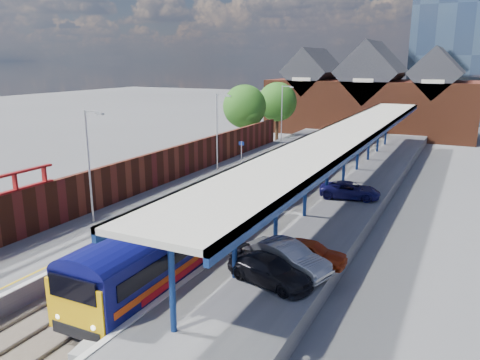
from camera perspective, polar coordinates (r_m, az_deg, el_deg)
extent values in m
plane|color=#5B5B5E|center=(48.20, 8.70, 1.20)|extent=(240.00, 240.00, 0.00)
cube|color=#473D33|center=(39.07, 4.17, -1.72)|extent=(6.00, 76.00, 0.06)
cube|color=slate|center=(39.90, 1.22, -1.20)|extent=(0.07, 76.00, 0.14)
cube|color=slate|center=(39.34, 3.12, -1.45)|extent=(0.07, 76.00, 0.14)
cube|color=slate|center=(38.77, 5.23, -1.73)|extent=(0.07, 76.00, 0.14)
cube|color=slate|center=(38.30, 7.24, -1.98)|extent=(0.07, 76.00, 0.14)
cube|color=#565659|center=(41.26, -2.90, -0.15)|extent=(5.00, 76.00, 1.00)
cube|color=#565659|center=(37.19, 12.76, -2.12)|extent=(6.00, 76.00, 1.00)
cube|color=silver|center=(40.06, 0.02, 0.20)|extent=(0.30, 76.00, 0.05)
cube|color=silver|center=(37.78, 8.61, -0.84)|extent=(0.30, 76.00, 0.05)
cube|color=yellow|center=(40.33, -0.74, 0.27)|extent=(0.14, 76.00, 0.01)
cube|color=#0B0D51|center=(24.82, -6.19, -6.75)|extent=(3.01, 16.03, 2.50)
cube|color=#0B0D51|center=(24.40, -6.26, -4.01)|extent=(3.01, 16.03, 0.60)
cube|color=#0B0D51|center=(39.21, 6.93, 1.10)|extent=(3.01, 16.03, 2.50)
cube|color=#0B0D51|center=(38.94, 6.98, 2.89)|extent=(3.01, 16.03, 0.60)
cube|color=#0B0D51|center=(54.86, 12.80, 4.62)|extent=(3.01, 16.03, 2.50)
cube|color=#0B0D51|center=(54.67, 12.87, 5.91)|extent=(3.01, 16.03, 0.60)
cube|color=#0B0D51|center=(70.94, 16.06, 6.55)|extent=(3.01, 16.03, 2.50)
cube|color=#0B0D51|center=(70.80, 16.13, 7.55)|extent=(3.01, 16.03, 0.60)
cube|color=black|center=(47.27, 8.72, 3.85)|extent=(0.04, 60.54, 0.70)
cube|color=#D8420E|center=(47.42, 8.67, 2.90)|extent=(0.03, 55.27, 0.30)
cube|color=red|center=(47.48, 8.65, 2.61)|extent=(0.03, 55.27, 0.30)
cube|color=#F2B20C|center=(19.35, -19.26, -14.56)|extent=(2.82, 0.34, 2.10)
cube|color=black|center=(18.91, -19.70, -12.41)|extent=(2.30, 0.19, 0.90)
cube|color=black|center=(21.47, -14.40, -15.42)|extent=(2.00, 2.40, 0.60)
cube|color=black|center=(76.62, 16.77, 5.83)|extent=(2.00, 2.40, 0.60)
cylinder|color=navy|center=(17.50, -8.30, -11.90)|extent=(0.24, 0.24, 4.20)
cylinder|color=navy|center=(21.43, -0.67, -6.70)|extent=(0.24, 0.24, 4.20)
cylinder|color=navy|center=(25.74, 4.41, -3.11)|extent=(0.24, 0.24, 4.20)
cylinder|color=navy|center=(30.26, 7.98, -0.55)|extent=(0.24, 0.24, 4.20)
cylinder|color=navy|center=(34.91, 10.61, 1.34)|extent=(0.24, 0.24, 4.20)
cylinder|color=navy|center=(39.64, 12.62, 2.78)|extent=(0.24, 0.24, 4.20)
cylinder|color=navy|center=(44.44, 14.20, 3.90)|extent=(0.24, 0.24, 4.20)
cylinder|color=navy|center=(49.27, 15.47, 4.81)|extent=(0.24, 0.24, 4.20)
cylinder|color=navy|center=(54.14, 16.52, 5.55)|extent=(0.24, 0.24, 4.20)
cylinder|color=navy|center=(59.03, 17.40, 6.17)|extent=(0.24, 0.24, 4.20)
cube|color=beige|center=(38.19, 13.16, 5.75)|extent=(4.50, 52.00, 0.25)
cube|color=navy|center=(38.76, 10.05, 5.80)|extent=(0.20, 52.00, 0.55)
cube|color=navy|center=(37.79, 16.33, 5.23)|extent=(0.20, 52.00, 0.55)
cylinder|color=#A5A8AA|center=(29.96, -17.91, 1.49)|extent=(0.12, 0.12, 7.00)
cube|color=#A5A8AA|center=(29.02, -17.57, 7.94)|extent=(1.20, 0.08, 0.08)
cube|color=#A5A8AA|center=(28.62, -16.68, 7.72)|extent=(0.45, 0.18, 0.12)
cylinder|color=#A5A8AA|center=(42.66, -2.83, 5.81)|extent=(0.12, 0.12, 7.00)
cube|color=#A5A8AA|center=(42.00, -2.16, 10.35)|extent=(1.20, 0.08, 0.08)
cube|color=#A5A8AA|center=(41.73, -1.42, 10.19)|extent=(0.45, 0.18, 0.12)
cylinder|color=#A5A8AA|center=(57.04, 5.10, 7.92)|extent=(0.12, 0.12, 7.00)
cube|color=#A5A8AA|center=(56.55, 5.76, 11.30)|extent=(1.20, 0.08, 0.08)
cube|color=#A5A8AA|center=(56.35, 6.33, 11.18)|extent=(0.45, 0.18, 0.12)
cylinder|color=#A5A8AA|center=(44.10, 0.18, 3.14)|extent=(0.08, 0.08, 2.50)
cube|color=#0C194C|center=(43.91, 0.18, 4.48)|extent=(0.55, 0.06, 0.35)
cube|color=#5A2917|center=(37.34, -10.94, 1.06)|extent=(0.35, 50.00, 2.80)
cube|color=maroon|center=(28.61, -25.74, -0.24)|extent=(0.30, 0.12, 1.00)
cube|color=maroon|center=(29.83, -22.75, 0.62)|extent=(0.30, 0.12, 1.00)
cube|color=#5A2917|center=(74.48, 15.55, 8.55)|extent=(30.00, 12.00, 8.00)
cube|color=#232328|center=(76.41, 9.03, 12.94)|extent=(7.13, 12.00, 7.13)
cube|color=#232328|center=(74.18, 15.82, 12.55)|extent=(9.16, 12.00, 9.16)
cube|color=#232328|center=(73.01, 22.91, 11.96)|extent=(7.13, 12.00, 7.13)
cube|color=beige|center=(70.70, 7.47, 12.08)|extent=(2.80, 0.15, 0.50)
cube|color=beige|center=(68.29, 14.77, 11.67)|extent=(2.80, 0.15, 0.50)
cube|color=beige|center=(67.00, 22.45, 11.03)|extent=(2.80, 0.15, 0.50)
cube|color=#445875|center=(95.35, 25.20, 18.56)|extent=(14.00, 14.00, 40.00)
cylinder|color=#382314|center=(57.14, 0.56, 5.45)|extent=(0.44, 0.44, 4.00)
sphere|color=#185115|center=(56.71, 0.56, 8.95)|extent=(5.20, 5.20, 5.20)
sphere|color=#185115|center=(55.98, 1.08, 8.16)|extent=(3.20, 3.20, 3.20)
cylinder|color=#382314|center=(63.98, 4.52, 6.36)|extent=(0.44, 0.44, 4.00)
sphere|color=#185115|center=(63.60, 4.58, 9.49)|extent=(5.20, 5.20, 5.20)
sphere|color=#185115|center=(62.90, 5.08, 8.78)|extent=(3.20, 3.20, 3.20)
imported|color=#AB2F0E|center=(23.58, 8.51, -8.71)|extent=(3.69, 1.50, 1.25)
imported|color=#A4A5A9|center=(22.65, 5.75, -9.36)|extent=(4.63, 2.76, 1.44)
imported|color=black|center=(21.56, 3.63, -10.89)|extent=(4.56, 2.82, 1.23)
imported|color=#171557|center=(35.18, 13.25, -1.21)|extent=(4.63, 2.70, 1.21)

